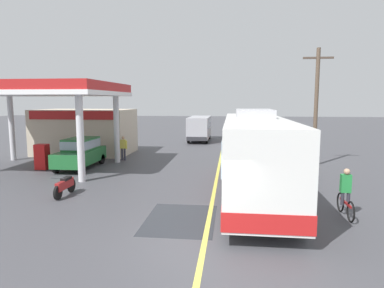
% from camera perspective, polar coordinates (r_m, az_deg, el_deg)
% --- Properties ---
extents(ground, '(120.00, 120.00, 0.00)m').
position_cam_1_polar(ground, '(29.41, 5.15, -0.67)').
color(ground, '#424247').
extents(lane_divider_stripe, '(0.16, 50.00, 0.01)m').
position_cam_1_polar(lane_divider_stripe, '(24.47, 4.84, -2.28)').
color(lane_divider_stripe, '#D8CC4C').
rests_on(lane_divider_stripe, ground).
extents(wet_puddle_patch, '(2.38, 3.32, 0.01)m').
position_cam_1_polar(wet_puddle_patch, '(11.98, -1.95, -12.55)').
color(wet_puddle_patch, '#26282D').
rests_on(wet_puddle_patch, ground).
extents(coach_bus_main, '(2.60, 11.04, 3.69)m').
position_cam_1_polar(coach_bus_main, '(14.63, 10.54, -2.06)').
color(coach_bus_main, white).
rests_on(coach_bus_main, ground).
extents(gas_station_roadside, '(9.10, 11.95, 5.10)m').
position_cam_1_polar(gas_station_roadside, '(25.55, -19.39, 3.66)').
color(gas_station_roadside, '#B21E1E').
rests_on(gas_station_roadside, ground).
extents(car_at_pump, '(1.70, 4.20, 1.82)m').
position_cam_1_polar(car_at_pump, '(21.61, -18.27, -1.19)').
color(car_at_pump, '#1E602D').
rests_on(car_at_pump, ground).
extents(minibus_opposing_lane, '(2.04, 6.13, 2.44)m').
position_cam_1_polar(minibus_opposing_lane, '(34.40, 1.28, 2.98)').
color(minibus_opposing_lane, '#A5A5AD').
rests_on(minibus_opposing_lane, ground).
extents(cyclist_on_shoulder, '(0.34, 1.82, 1.72)m').
position_cam_1_polar(cyclist_on_shoulder, '(13.20, 24.46, -7.78)').
color(cyclist_on_shoulder, black).
rests_on(cyclist_on_shoulder, ground).
extents(motorcycle_parked_forecourt, '(0.55, 1.80, 0.92)m').
position_cam_1_polar(motorcycle_parked_forecourt, '(15.65, -20.62, -6.57)').
color(motorcycle_parked_forecourt, black).
rests_on(motorcycle_parked_forecourt, ground).
extents(pedestrian_near_pump, '(0.55, 0.22, 1.66)m').
position_cam_1_polar(pedestrian_near_pump, '(23.67, -11.51, -0.45)').
color(pedestrian_near_pump, '#33333F').
rests_on(pedestrian_near_pump, ground).
extents(car_trailing_behind_bus, '(1.70, 4.20, 1.82)m').
position_cam_1_polar(car_trailing_behind_bus, '(32.87, 9.33, 1.88)').
color(car_trailing_behind_bus, maroon).
rests_on(car_trailing_behind_bus, ground).
extents(utility_pole_roadside, '(1.80, 0.24, 7.25)m').
position_cam_1_polar(utility_pole_roadside, '(22.33, 20.17, 6.17)').
color(utility_pole_roadside, brown).
rests_on(utility_pole_roadside, ground).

